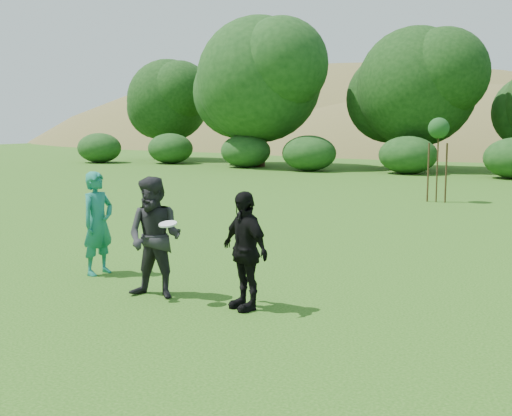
{
  "coord_description": "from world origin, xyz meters",
  "views": [
    {
      "loc": [
        5.73,
        -7.41,
        2.69
      ],
      "look_at": [
        0.0,
        3.0,
        1.1
      ],
      "focal_mm": 45.0,
      "sensor_mm": 36.0,
      "label": 1
    }
  ],
  "objects": [
    {
      "name": "player_teal",
      "position": [
        -2.13,
        1.06,
        0.92
      ],
      "size": [
        0.48,
        0.7,
        1.84
      ],
      "primitive_type": "imported",
      "rotation": [
        0.0,
        0.0,
        1.5
      ],
      "color": "#19725F",
      "rests_on": "ground"
    },
    {
      "name": "player_black",
      "position": [
        1.22,
        0.45,
        0.86
      ],
      "size": [
        1.09,
        0.82,
        1.72
      ],
      "primitive_type": "imported",
      "rotation": [
        0.0,
        0.0,
        -0.45
      ],
      "color": "black",
      "rests_on": "ground"
    },
    {
      "name": "ground",
      "position": [
        0.0,
        0.0,
        0.0
      ],
      "size": [
        120.0,
        120.0,
        0.0
      ],
      "primitive_type": "plane",
      "color": "#19470C",
      "rests_on": "ground"
    },
    {
      "name": "sapling",
      "position": [
        0.67,
        14.47,
        2.42
      ],
      "size": [
        0.7,
        0.7,
        2.85
      ],
      "color": "#382816",
      "rests_on": "ground"
    },
    {
      "name": "player_grey",
      "position": [
        -0.29,
        0.3,
        0.94
      ],
      "size": [
        1.01,
        0.84,
        1.87
      ],
      "primitive_type": "imported",
      "rotation": [
        0.0,
        0.0,
        0.16
      ],
      "color": "#242326",
      "rests_on": "ground"
    },
    {
      "name": "frisbee",
      "position": [
        0.11,
        0.11,
        1.21
      ],
      "size": [
        0.27,
        0.27,
        0.08
      ],
      "color": "white",
      "rests_on": "ground"
    }
  ]
}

